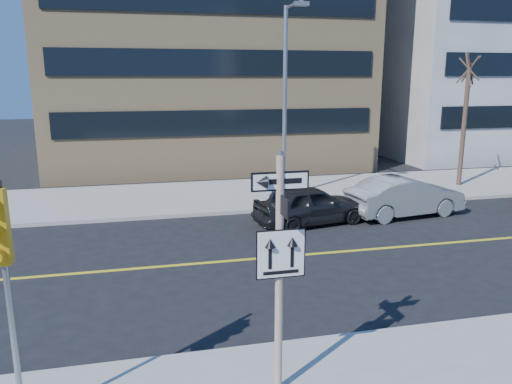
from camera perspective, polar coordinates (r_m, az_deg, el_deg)
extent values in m
plane|color=black|center=(11.25, -1.02, -15.14)|extent=(120.00, 120.00, 0.00)
cylinder|color=silver|center=(8.13, 2.65, -9.86)|extent=(0.13, 0.13, 4.00)
cylinder|color=gray|center=(7.57, 2.82, 4.43)|extent=(0.10, 0.10, 0.06)
cube|color=black|center=(7.65, 2.78, 1.24)|extent=(0.92, 0.03, 0.30)
cube|color=black|center=(7.73, 2.75, -1.30)|extent=(0.03, 0.92, 0.30)
cube|color=white|center=(7.89, 2.86, -7.09)|extent=(0.80, 0.03, 0.80)
cylinder|color=gray|center=(8.11, -26.34, -11.36)|extent=(0.09, 0.09, 4.00)
imported|color=black|center=(18.42, 6.27, -1.46)|extent=(2.49, 4.51, 1.45)
imported|color=gray|center=(20.23, 16.65, -0.48)|extent=(2.27, 4.87, 1.54)
cylinder|color=gray|center=(21.60, 3.30, 9.94)|extent=(0.18, 0.18, 8.00)
cylinder|color=gray|center=(20.79, 4.27, 20.57)|extent=(0.10, 2.20, 0.10)
cube|color=gray|center=(19.83, 5.18, 20.63)|extent=(0.55, 0.30, 0.16)
cylinder|color=#3C2C23|center=(25.94, 22.68, 7.04)|extent=(0.22, 0.22, 5.80)
cube|color=tan|center=(35.13, -6.71, 18.98)|extent=(18.00, 18.00, 18.00)
cube|color=#989A9D|center=(42.65, 25.54, 14.76)|extent=(20.00, 16.00, 15.00)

